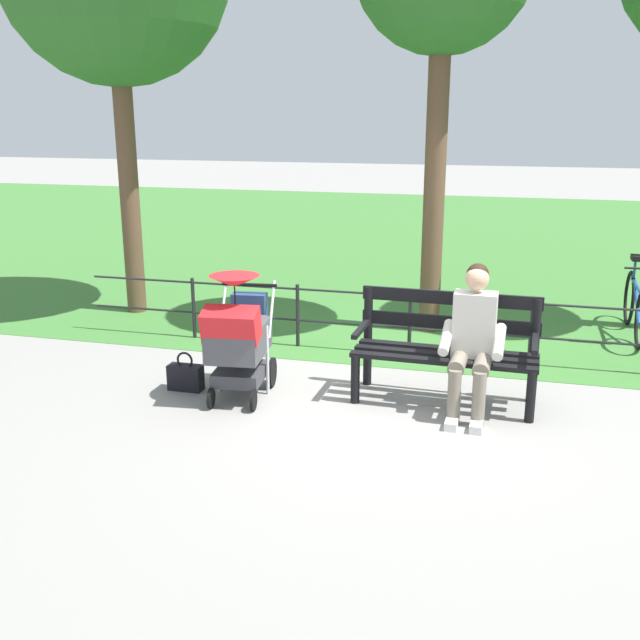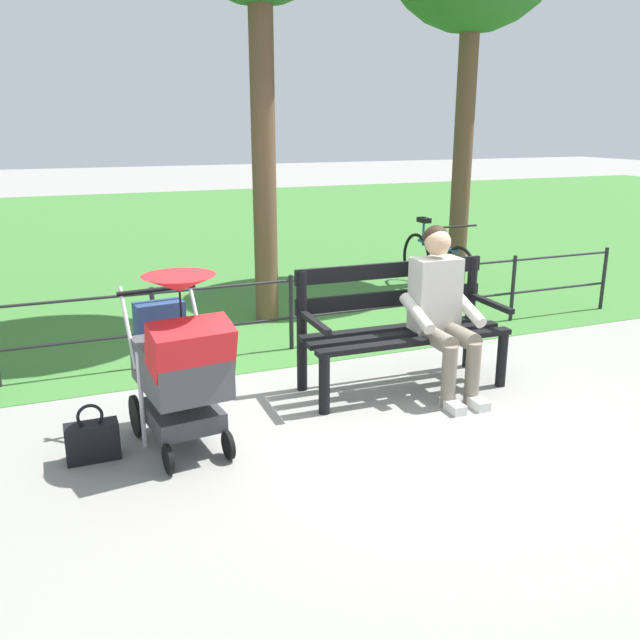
{
  "view_description": "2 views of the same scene",
  "coord_description": "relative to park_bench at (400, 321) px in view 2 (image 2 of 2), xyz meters",
  "views": [
    {
      "loc": [
        -1.0,
        6.21,
        2.51
      ],
      "look_at": [
        0.58,
        0.24,
        0.76
      ],
      "focal_mm": 41.57,
      "sensor_mm": 36.0,
      "label": 1
    },
    {
      "loc": [
        1.99,
        4.3,
        2.01
      ],
      "look_at": [
        0.25,
        0.03,
        0.66
      ],
      "focal_mm": 37.76,
      "sensor_mm": 36.0,
      "label": 2
    }
  ],
  "objects": [
    {
      "name": "ground_plane",
      "position": [
        0.48,
        0.12,
        -0.53
      ],
      "size": [
        60.0,
        60.0,
        0.0
      ],
      "primitive_type": "plane",
      "color": "gray"
    },
    {
      "name": "grass_lawn",
      "position": [
        0.48,
        -8.68,
        -0.52
      ],
      "size": [
        40.0,
        16.0,
        0.01
      ],
      "primitive_type": "cube",
      "color": "#3D7533",
      "rests_on": "ground"
    },
    {
      "name": "park_bench",
      "position": [
        0.0,
        0.0,
        0.0
      ],
      "size": [
        1.61,
        0.64,
        0.96
      ],
      "color": "black",
      "rests_on": "ground"
    },
    {
      "name": "person_on_bench",
      "position": [
        -0.24,
        0.22,
        0.15
      ],
      "size": [
        0.54,
        0.74,
        1.28
      ],
      "color": "slate",
      "rests_on": "ground"
    },
    {
      "name": "stroller",
      "position": [
        1.79,
        0.45,
        0.07
      ],
      "size": [
        0.59,
        0.93,
        1.15
      ],
      "color": "black",
      "rests_on": "ground"
    },
    {
      "name": "handbag",
      "position": [
        2.35,
        0.39,
        -0.4
      ],
      "size": [
        0.32,
        0.14,
        0.37
      ],
      "color": "black",
      "rests_on": "ground"
    },
    {
      "name": "park_fence",
      "position": [
        0.21,
        -1.14,
        -0.11
      ],
      "size": [
        7.41,
        0.04,
        0.7
      ],
      "color": "black",
      "rests_on": "ground"
    },
    {
      "name": "bicycle",
      "position": [
        -1.91,
        -2.52,
        -0.16
      ],
      "size": [
        0.44,
        1.66,
        0.89
      ],
      "color": "black",
      "rests_on": "ground"
    }
  ]
}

